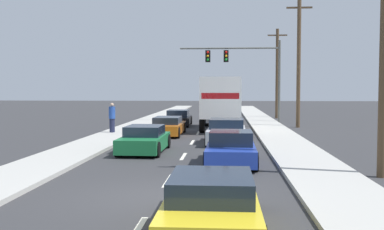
# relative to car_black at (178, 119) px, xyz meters

# --- Properties ---
(ground_plane) EXTENTS (140.00, 140.00, 0.00)m
(ground_plane) POSITION_rel_car_black_xyz_m (1.80, 2.33, -0.55)
(ground_plane) COLOR #333335
(sidewalk_right) EXTENTS (2.36, 80.00, 0.14)m
(sidewalk_right) POSITION_rel_car_black_xyz_m (6.53, -2.67, -0.48)
(sidewalk_right) COLOR #B2AFA8
(sidewalk_right) RESTS_ON ground_plane
(sidewalk_left) EXTENTS (2.36, 80.00, 0.14)m
(sidewalk_left) POSITION_rel_car_black_xyz_m (-2.93, -2.67, -0.48)
(sidewalk_left) COLOR #B2AFA8
(sidewalk_left) RESTS_ON ground_plane
(lane_markings) EXTENTS (0.14, 57.00, 0.01)m
(lane_markings) POSITION_rel_car_black_xyz_m (1.80, -3.03, -0.54)
(lane_markings) COLOR silver
(lane_markings) RESTS_ON ground_plane
(car_black) EXTENTS (1.81, 4.19, 1.19)m
(car_black) POSITION_rel_car_black_xyz_m (0.00, 0.00, 0.00)
(car_black) COLOR black
(car_black) RESTS_ON ground_plane
(car_orange) EXTENTS (1.83, 4.64, 1.10)m
(car_orange) POSITION_rel_car_black_xyz_m (0.08, -6.91, -0.03)
(car_orange) COLOR orange
(car_orange) RESTS_ON ground_plane
(car_green) EXTENTS (1.87, 4.14, 1.16)m
(car_green) POSITION_rel_car_black_xyz_m (-0.00, -14.39, -0.01)
(car_green) COLOR #196B38
(car_green) RESTS_ON ground_plane
(box_truck) EXTENTS (2.79, 7.74, 3.48)m
(box_truck) POSITION_rel_car_black_xyz_m (3.26, -3.23, 1.45)
(box_truck) COLOR white
(box_truck) RESTS_ON ground_plane
(car_silver) EXTENTS (2.06, 4.31, 1.25)m
(car_silver) POSITION_rel_car_black_xyz_m (3.57, -10.87, 0.03)
(car_silver) COLOR #B7BABF
(car_silver) RESTS_ON ground_plane
(car_blue) EXTENTS (1.89, 4.11, 1.22)m
(car_blue) POSITION_rel_car_black_xyz_m (3.72, -17.29, -0.00)
(car_blue) COLOR #1E389E
(car_blue) RESTS_ON ground_plane
(car_yellow) EXTENTS (1.81, 4.49, 1.18)m
(car_yellow) POSITION_rel_car_black_xyz_m (3.26, -25.47, -0.00)
(car_yellow) COLOR yellow
(car_yellow) RESTS_ON ground_plane
(traffic_signal_mast) EXTENTS (8.24, 0.69, 6.71)m
(traffic_signal_mast) POSITION_rel_car_black_xyz_m (4.49, 3.96, 4.39)
(traffic_signal_mast) COLOR #595B56
(traffic_signal_mast) RESTS_ON ground_plane
(utility_pole_mid) EXTENTS (1.80, 0.28, 9.09)m
(utility_pole_mid) POSITION_rel_car_black_xyz_m (8.68, -0.81, 4.14)
(utility_pole_mid) COLOR brown
(utility_pole_mid) RESTS_ON ground_plane
(utility_pole_far) EXTENTS (1.80, 0.28, 8.35)m
(utility_pole_far) POSITION_rel_car_black_xyz_m (8.31, 9.59, 3.77)
(utility_pole_far) COLOR brown
(utility_pole_far) RESTS_ON ground_plane
(pedestrian_near_corner) EXTENTS (0.38, 0.38, 1.77)m
(pedestrian_near_corner) POSITION_rel_car_black_xyz_m (-3.31, -6.85, 0.48)
(pedestrian_near_corner) COLOR #1E233F
(pedestrian_near_corner) RESTS_ON sidewalk_left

